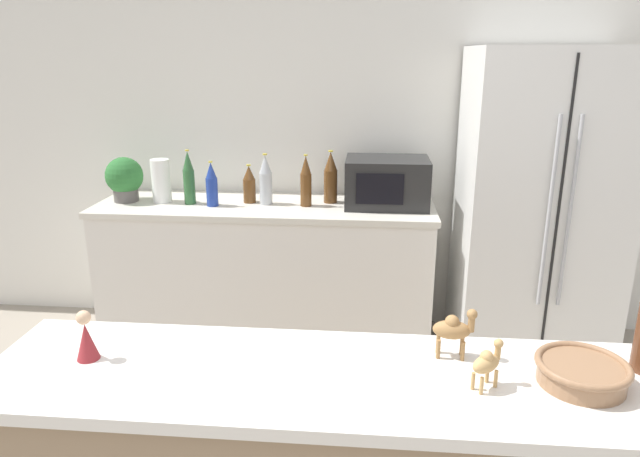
{
  "coord_description": "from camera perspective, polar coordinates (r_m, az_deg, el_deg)",
  "views": [
    {
      "loc": [
        0.22,
        -0.87,
        1.74
      ],
      "look_at": [
        0.02,
        1.42,
        1.03
      ],
      "focal_mm": 32.0,
      "sensor_mm": 36.0,
      "label": 1
    }
  ],
  "objects": [
    {
      "name": "back_bottle_2",
      "position": [
        3.41,
        1.06,
        5.09
      ],
      "size": [
        0.08,
        0.08,
        0.32
      ],
      "color": "brown",
      "rests_on": "back_counter"
    },
    {
      "name": "wall_back",
      "position": [
        3.63,
        1.62,
        9.72
      ],
      "size": [
        8.0,
        0.06,
        2.55
      ],
      "color": "white",
      "rests_on": "ground_plane"
    },
    {
      "name": "back_bottle_3",
      "position": [
        3.4,
        -10.78,
        4.32
      ],
      "size": [
        0.07,
        0.07,
        0.27
      ],
      "color": "navy",
      "rests_on": "back_counter"
    },
    {
      "name": "back_bottle_1",
      "position": [
        3.39,
        -5.46,
        4.83
      ],
      "size": [
        0.08,
        0.08,
        0.3
      ],
      "color": "#B2B7BC",
      "rests_on": "back_counter"
    },
    {
      "name": "fruit_bowl",
      "position": [
        1.65,
        24.72,
        -12.88
      ],
      "size": [
        0.24,
        0.24,
        0.06
      ],
      "color": "#8C6647",
      "rests_on": "bar_counter"
    },
    {
      "name": "paper_towel_roll",
      "position": [
        3.56,
        -15.61,
        4.61
      ],
      "size": [
        0.11,
        0.11,
        0.26
      ],
      "color": "white",
      "rests_on": "back_counter"
    },
    {
      "name": "back_bottle_4",
      "position": [
        3.44,
        -7.09,
        4.38
      ],
      "size": [
        0.08,
        0.08,
        0.23
      ],
      "color": "brown",
      "rests_on": "back_counter"
    },
    {
      "name": "camel_figurine_second",
      "position": [
        1.53,
        16.38,
        -12.7
      ],
      "size": [
        0.1,
        0.09,
        0.13
      ],
      "color": "tan",
      "rests_on": "bar_counter"
    },
    {
      "name": "camel_figurine",
      "position": [
        1.65,
        13.21,
        -9.73
      ],
      "size": [
        0.12,
        0.06,
        0.15
      ],
      "color": "olive",
      "rests_on": "bar_counter"
    },
    {
      "name": "potted_plant",
      "position": [
        3.64,
        -18.97,
        4.79
      ],
      "size": [
        0.22,
        0.22,
        0.27
      ],
      "color": "#595451",
      "rests_on": "back_counter"
    },
    {
      "name": "wise_man_figurine_crimson",
      "position": [
        1.73,
        -22.34,
        -10.13
      ],
      "size": [
        0.06,
        0.06,
        0.15
      ],
      "color": "maroon",
      "rests_on": "bar_counter"
    },
    {
      "name": "back_bottle_0",
      "position": [
        3.33,
        -1.42,
        4.72
      ],
      "size": [
        0.07,
        0.07,
        0.31
      ],
      "color": "brown",
      "rests_on": "back_counter"
    },
    {
      "name": "back_bottle_5",
      "position": [
        3.47,
        -12.99,
        4.92
      ],
      "size": [
        0.07,
        0.07,
        0.32
      ],
      "color": "#2D6033",
      "rests_on": "back_counter"
    },
    {
      "name": "microwave",
      "position": [
        3.36,
        6.7,
        4.62
      ],
      "size": [
        0.48,
        0.37,
        0.28
      ],
      "color": "black",
      "rests_on": "back_counter"
    },
    {
      "name": "refrigerator",
      "position": [
        3.44,
        20.86,
        1.62
      ],
      "size": [
        0.84,
        0.74,
        1.78
      ],
      "color": "white",
      "rests_on": "ground_plane"
    },
    {
      "name": "back_counter",
      "position": [
        3.57,
        -5.31,
        -4.32
      ],
      "size": [
        2.01,
        0.63,
        0.88
      ],
      "color": "silver",
      "rests_on": "ground_plane"
    }
  ]
}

